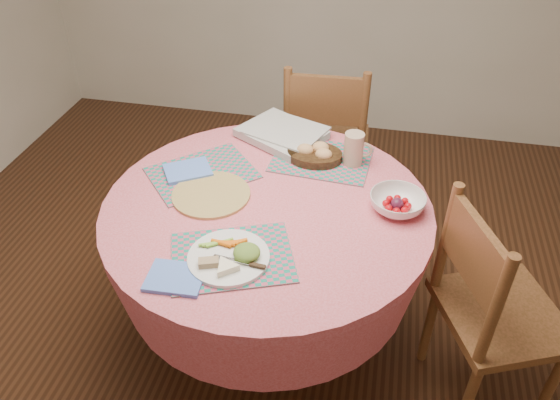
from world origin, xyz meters
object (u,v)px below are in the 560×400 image
at_px(wicker_trivet, 211,194).
at_px(latte_mug, 354,149).
at_px(dining_table, 268,243).
at_px(bread_bowl, 315,154).
at_px(dinner_plate, 230,257).
at_px(chair_back, 325,142).
at_px(fruit_bowl, 397,203).
at_px(chair_right, 491,309).

bearing_deg(wicker_trivet, latte_mug, 32.91).
height_order(dining_table, bread_bowl, bread_bowl).
bearing_deg(dinner_plate, bread_bowl, 75.07).
bearing_deg(wicker_trivet, chair_back, 69.98).
bearing_deg(chair_back, bread_bowl, 89.40).
bearing_deg(fruit_bowl, latte_mug, 124.83).
xyz_separation_m(chair_right, wicker_trivet, (-1.08, 0.11, 0.27)).
distance_m(chair_right, latte_mug, 0.80).
bearing_deg(dinner_plate, wicker_trivet, 117.21).
bearing_deg(chair_back, dinner_plate, 79.87).
xyz_separation_m(dinner_plate, fruit_bowl, (0.52, 0.39, 0.01)).
xyz_separation_m(chair_back, bread_bowl, (0.02, -0.56, 0.28)).
distance_m(chair_back, bread_bowl, 0.63).
bearing_deg(dinner_plate, fruit_bowl, 36.92).
distance_m(chair_back, wicker_trivet, 0.98).
bearing_deg(bread_bowl, dinner_plate, -104.93).
bearing_deg(chair_back, dining_table, 80.41).
relative_size(wicker_trivet, bread_bowl, 1.30).
height_order(dining_table, dinner_plate, dinner_plate).
relative_size(chair_back, latte_mug, 6.99).
bearing_deg(dinner_plate, chair_right, 13.72).
bearing_deg(chair_right, fruit_bowl, 42.70).
xyz_separation_m(dining_table, latte_mug, (0.29, 0.34, 0.27)).
relative_size(dining_table, latte_mug, 8.98).
xyz_separation_m(chair_back, wicker_trivet, (-0.33, -0.89, 0.25)).
relative_size(chair_right, chair_back, 0.97).
xyz_separation_m(bread_bowl, fruit_bowl, (0.35, -0.27, -0.00)).
height_order(dining_table, latte_mug, latte_mug).
relative_size(dining_table, wicker_trivet, 4.13).
bearing_deg(chair_right, latte_mug, 29.23).
xyz_separation_m(dining_table, bread_bowl, (0.13, 0.34, 0.23)).
distance_m(wicker_trivet, latte_mug, 0.61).
relative_size(dining_table, fruit_bowl, 5.67).
bearing_deg(chair_right, dining_table, 60.34).
distance_m(chair_back, fruit_bowl, 0.95).
bearing_deg(fruit_bowl, dinner_plate, -143.08).
relative_size(dining_table, chair_back, 1.29).
bearing_deg(bread_bowl, chair_right, -31.35).
bearing_deg(latte_mug, bread_bowl, -179.50).
relative_size(bread_bowl, latte_mug, 1.67).
bearing_deg(chair_back, latte_mug, 104.97).
bearing_deg(dinner_plate, dining_table, 81.41).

